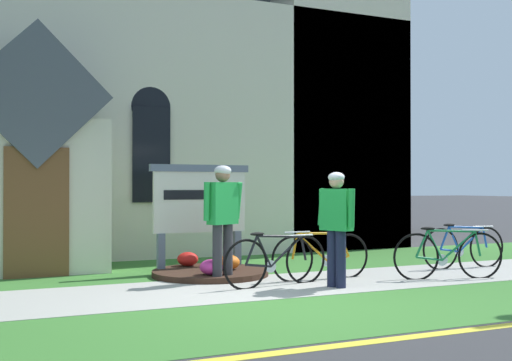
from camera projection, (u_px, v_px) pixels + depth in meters
The scene contains 15 objects.
ground at pixel (181, 267), 11.53m from camera, with size 140.00×140.00×0.00m, color #333335.
sidewalk_slab at pixel (222, 289), 8.96m from camera, with size 32.00×2.11×0.01m, color #A8A59E.
grass_verge at pixel (291, 318), 6.99m from camera, with size 32.00×2.19×0.01m, color #38722D.
church_lawn at pixel (171, 268), 11.22m from camera, with size 24.00×2.86×0.01m, color #38722D.
curb_paint_stripe at pixel (353, 344), 5.85m from camera, with size 28.00×0.16×0.01m, color yellow.
church_building at pixel (118, 51), 17.37m from camera, with size 13.24×12.72×14.22m.
church_sign at pixel (200, 203), 10.78m from camera, with size 1.76×0.15×1.84m.
flower_bed at pixel (210, 271), 10.30m from camera, with size 1.90×1.90×0.34m.
bicycle_white at pixel (322, 256), 9.91m from camera, with size 1.75×0.08×0.79m.
bicycle_blue at pixel (448, 255), 9.95m from camera, with size 1.77×0.53×0.85m.
bicycle_red at pixel (276, 260), 9.25m from camera, with size 1.79×0.32×0.82m.
bicycle_silver at pixel (464, 247), 11.28m from camera, with size 1.75×0.14×0.83m.
cyclist_in_yellow_jersey at pixel (336, 220), 9.11m from camera, with size 0.37×0.69×1.67m.
cyclist_in_orange_jersey at pixel (223, 212), 9.67m from camera, with size 0.67×0.39×1.79m.
roadside_conifer at pixel (340, 102), 21.13m from camera, with size 4.25×4.25×6.64m.
Camera 1 is at (-3.47, -7.09, 1.46)m, focal length 44.31 mm.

